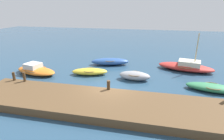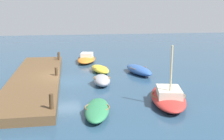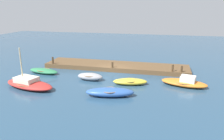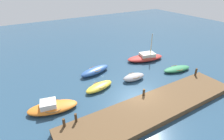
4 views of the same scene
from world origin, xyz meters
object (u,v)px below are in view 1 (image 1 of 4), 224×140
object	(u,v)px
dinghy_grey	(135,76)
motorboat_orange	(36,70)
rowboat_blue	(110,61)
rowboat_green	(212,88)
mooring_post_mid_west	(24,77)
sailboat_red	(186,66)
mooring_post_mid_east	(109,85)
mooring_post_west	(14,76)
rowboat_yellow	(90,71)

from	to	relation	value
dinghy_grey	motorboat_orange	size ratio (longest dim) A/B	0.60
rowboat_blue	rowboat_green	distance (m)	10.87
rowboat_blue	mooring_post_mid_west	size ratio (longest dim) A/B	5.67
motorboat_orange	sailboat_red	xyz separation A→B (m)	(15.06, 4.36, 0.05)
dinghy_grey	rowboat_green	xyz separation A→B (m)	(6.36, -1.07, -0.11)
rowboat_green	mooring_post_mid_east	size ratio (longest dim) A/B	5.95
dinghy_grey	mooring_post_mid_west	size ratio (longest dim) A/B	3.65
sailboat_red	mooring_post_west	xyz separation A→B (m)	(-14.90, -7.52, 0.48)
sailboat_red	rowboat_blue	world-z (taller)	sailboat_red
rowboat_yellow	mooring_post_west	bearing A→B (deg)	-154.33
rowboat_green	mooring_post_west	bearing A→B (deg)	-161.29
rowboat_blue	sailboat_red	bearing A→B (deg)	-13.81
rowboat_blue	rowboat_yellow	distance (m)	3.79
sailboat_red	dinghy_grey	bearing A→B (deg)	-130.50
rowboat_green	rowboat_yellow	size ratio (longest dim) A/B	1.12
dinghy_grey	mooring_post_west	size ratio (longest dim) A/B	4.06
rowboat_yellow	mooring_post_mid_east	world-z (taller)	mooring_post_mid_east
motorboat_orange	rowboat_yellow	world-z (taller)	motorboat_orange
rowboat_blue	mooring_post_mid_west	distance (m)	9.47
dinghy_grey	motorboat_orange	xyz separation A→B (m)	(-9.97, -0.55, -0.01)
rowboat_blue	mooring_post_mid_east	xyz separation A→B (m)	(1.67, -7.67, 0.51)
dinghy_grey	mooring_post_mid_east	xyz separation A→B (m)	(-1.60, -3.71, 0.51)
mooring_post_mid_west	sailboat_red	bearing A→B (deg)	28.43
mooring_post_mid_east	mooring_post_west	bearing A→B (deg)	180.00
mooring_post_west	motorboat_orange	bearing A→B (deg)	93.06
rowboat_blue	rowboat_green	xyz separation A→B (m)	(9.63, -5.03, -0.10)
rowboat_green	mooring_post_mid_west	size ratio (longest dim) A/B	5.20
rowboat_green	mooring_post_mid_east	xyz separation A→B (m)	(-7.96, -2.64, 0.61)
dinghy_grey	mooring_post_mid_east	world-z (taller)	mooring_post_mid_east
mooring_post_mid_east	motorboat_orange	bearing A→B (deg)	159.30
motorboat_orange	sailboat_red	size ratio (longest dim) A/B	0.82
rowboat_yellow	mooring_post_mid_west	size ratio (longest dim) A/B	4.65
motorboat_orange	mooring_post_mid_west	size ratio (longest dim) A/B	6.07
rowboat_yellow	mooring_post_mid_west	world-z (taller)	mooring_post_mid_west
rowboat_blue	mooring_post_mid_east	bearing A→B (deg)	-90.51
rowboat_blue	mooring_post_mid_west	xyz separation A→B (m)	(-5.53, -7.67, 0.56)
rowboat_yellow	mooring_post_mid_east	distance (m)	5.07
motorboat_orange	mooring_post_mid_east	xyz separation A→B (m)	(8.37, -3.16, 0.52)
sailboat_red	rowboat_green	size ratio (longest dim) A/B	1.43
mooring_post_west	mooring_post_mid_east	world-z (taller)	mooring_post_west
mooring_post_mid_west	rowboat_green	bearing A→B (deg)	9.87
rowboat_blue	mooring_post_mid_east	world-z (taller)	mooring_post_mid_east
rowboat_blue	rowboat_green	size ratio (longest dim) A/B	1.09
rowboat_yellow	mooring_post_west	size ratio (longest dim) A/B	5.16
mooring_post_mid_west	mooring_post_mid_east	xyz separation A→B (m)	(7.20, 0.00, -0.05)
mooring_post_mid_west	mooring_post_mid_east	world-z (taller)	mooring_post_mid_west
mooring_post_west	mooring_post_mid_east	bearing A→B (deg)	0.00
rowboat_blue	rowboat_yellow	xyz separation A→B (m)	(-1.25, -3.57, -0.08)
rowboat_blue	rowboat_green	bearing A→B (deg)	-40.37
rowboat_green	sailboat_red	bearing A→B (deg)	114.03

